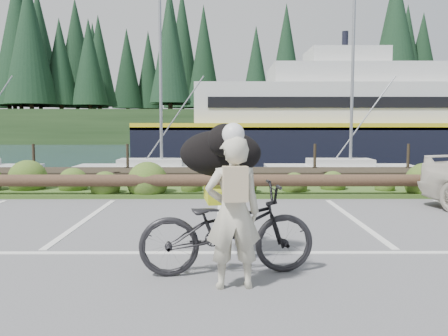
% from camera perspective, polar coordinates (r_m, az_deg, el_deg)
% --- Properties ---
extents(ground, '(72.00, 72.00, 0.00)m').
position_cam_1_polar(ground, '(7.30, -0.53, -9.35)').
color(ground, '#57575A').
extents(harbor_backdrop, '(170.00, 160.00, 30.00)m').
position_cam_1_polar(harbor_backdrop, '(85.50, 0.02, 4.11)').
color(harbor_backdrop, '#192A3C').
rests_on(harbor_backdrop, ground).
extents(vegetation_strip, '(34.00, 1.60, 0.10)m').
position_cam_1_polar(vegetation_strip, '(12.49, -0.40, -2.95)').
color(vegetation_strip, '#3D5B21').
rests_on(vegetation_strip, ground).
extents(log_rail, '(32.00, 0.30, 0.60)m').
position_cam_1_polar(log_rail, '(11.81, -0.41, -3.68)').
color(log_rail, '#443021').
rests_on(log_rail, ground).
extents(bicycle, '(2.23, 1.01, 1.13)m').
position_cam_1_polar(bicycle, '(5.87, 0.39, -7.31)').
color(bicycle, black).
rests_on(bicycle, ground).
extents(cyclist, '(0.67, 0.48, 1.72)m').
position_cam_1_polar(cyclist, '(5.32, 1.11, -5.40)').
color(cyclist, beige).
rests_on(cyclist, ground).
extents(dog, '(0.67, 1.16, 0.64)m').
position_cam_1_polar(dog, '(6.43, -0.42, 1.78)').
color(dog, black).
rests_on(dog, bicycle).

